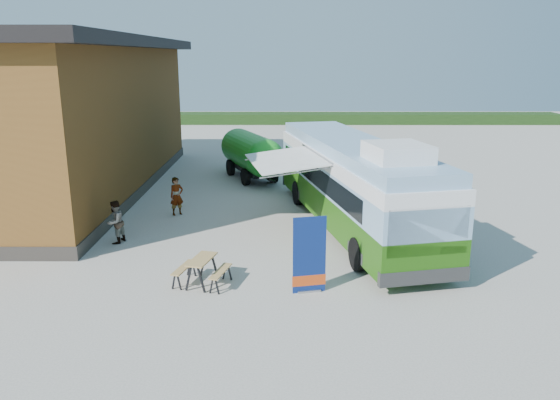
{
  "coord_description": "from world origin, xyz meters",
  "views": [
    {
      "loc": [
        0.33,
        -17.04,
        6.65
      ],
      "look_at": [
        0.27,
        2.67,
        1.4
      ],
      "focal_mm": 35.0,
      "sensor_mm": 36.0,
      "label": 1
    }
  ],
  "objects_px": {
    "banner": "(309,262)",
    "slurry_tanker": "(251,153)",
    "picnic_table": "(202,265)",
    "person_b": "(115,222)",
    "person_a": "(177,196)",
    "bus": "(353,181)"
  },
  "relations": [
    {
      "from": "banner",
      "to": "slurry_tanker",
      "type": "xyz_separation_m",
      "value": [
        -2.47,
        14.98,
        0.52
      ]
    },
    {
      "from": "banner",
      "to": "picnic_table",
      "type": "distance_m",
      "value": 3.22
    },
    {
      "from": "banner",
      "to": "person_b",
      "type": "distance_m",
      "value": 8.05
    },
    {
      "from": "picnic_table",
      "to": "person_b",
      "type": "height_order",
      "value": "person_b"
    },
    {
      "from": "banner",
      "to": "person_b",
      "type": "height_order",
      "value": "banner"
    },
    {
      "from": "person_a",
      "to": "person_b",
      "type": "relative_size",
      "value": 1.04
    },
    {
      "from": "bus",
      "to": "person_a",
      "type": "distance_m",
      "value": 7.56
    },
    {
      "from": "bus",
      "to": "slurry_tanker",
      "type": "distance_m",
      "value": 9.95
    },
    {
      "from": "person_b",
      "to": "slurry_tanker",
      "type": "bearing_deg",
      "value": 177.56
    },
    {
      "from": "banner",
      "to": "person_b",
      "type": "relative_size",
      "value": 1.44
    },
    {
      "from": "slurry_tanker",
      "to": "banner",
      "type": "bearing_deg",
      "value": -102.84
    },
    {
      "from": "slurry_tanker",
      "to": "bus",
      "type": "bearing_deg",
      "value": -85.61
    },
    {
      "from": "bus",
      "to": "person_a",
      "type": "bearing_deg",
      "value": 153.92
    },
    {
      "from": "bus",
      "to": "picnic_table",
      "type": "bearing_deg",
      "value": -144.68
    },
    {
      "from": "picnic_table",
      "to": "person_a",
      "type": "distance_m",
      "value": 7.69
    },
    {
      "from": "picnic_table",
      "to": "person_b",
      "type": "bearing_deg",
      "value": 148.99
    },
    {
      "from": "bus",
      "to": "person_b",
      "type": "relative_size",
      "value": 8.39
    },
    {
      "from": "slurry_tanker",
      "to": "picnic_table",
      "type": "bearing_deg",
      "value": -114.94
    },
    {
      "from": "banner",
      "to": "person_b",
      "type": "xyz_separation_m",
      "value": [
        -6.83,
        4.27,
        -0.14
      ]
    },
    {
      "from": "picnic_table",
      "to": "slurry_tanker",
      "type": "distance_m",
      "value": 14.49
    },
    {
      "from": "picnic_table",
      "to": "slurry_tanker",
      "type": "height_order",
      "value": "slurry_tanker"
    },
    {
      "from": "person_b",
      "to": "person_a",
      "type": "bearing_deg",
      "value": 176.7
    }
  ]
}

